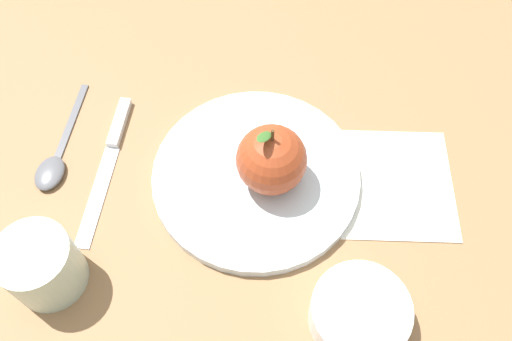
{
  "coord_description": "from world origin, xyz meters",
  "views": [
    {
      "loc": [
        0.12,
        0.32,
        0.56
      ],
      "look_at": [
        -0.03,
        0.03,
        0.02
      ],
      "focal_mm": 37.76,
      "sensor_mm": 36.0,
      "label": 1
    }
  ],
  "objects_px": {
    "side_bowl": "(360,313)",
    "cup": "(41,265)",
    "dinner_plate": "(256,176)",
    "knife": "(110,155)",
    "linen_napkin": "(395,183)",
    "spoon": "(55,161)",
    "apple": "(271,160)"
  },
  "relations": [
    {
      "from": "side_bowl",
      "to": "cup",
      "type": "distance_m",
      "value": 0.33
    },
    {
      "from": "dinner_plate",
      "to": "knife",
      "type": "bearing_deg",
      "value": -36.66
    },
    {
      "from": "dinner_plate",
      "to": "side_bowl",
      "type": "bearing_deg",
      "value": 95.14
    },
    {
      "from": "knife",
      "to": "linen_napkin",
      "type": "height_order",
      "value": "knife"
    },
    {
      "from": "dinner_plate",
      "to": "knife",
      "type": "relative_size",
      "value": 1.35
    },
    {
      "from": "knife",
      "to": "spoon",
      "type": "bearing_deg",
      "value": -17.66
    },
    {
      "from": "cup",
      "to": "linen_napkin",
      "type": "distance_m",
      "value": 0.41
    },
    {
      "from": "apple",
      "to": "linen_napkin",
      "type": "relative_size",
      "value": 0.65
    },
    {
      "from": "dinner_plate",
      "to": "apple",
      "type": "bearing_deg",
      "value": 132.66
    },
    {
      "from": "spoon",
      "to": "knife",
      "type": "bearing_deg",
      "value": 162.34
    },
    {
      "from": "knife",
      "to": "spoon",
      "type": "relative_size",
      "value": 1.22
    },
    {
      "from": "side_bowl",
      "to": "cup",
      "type": "relative_size",
      "value": 1.3
    },
    {
      "from": "apple",
      "to": "side_bowl",
      "type": "xyz_separation_m",
      "value": [
        -0.01,
        0.18,
        -0.03
      ]
    },
    {
      "from": "cup",
      "to": "spoon",
      "type": "relative_size",
      "value": 0.52
    },
    {
      "from": "cup",
      "to": "spoon",
      "type": "height_order",
      "value": "cup"
    },
    {
      "from": "apple",
      "to": "side_bowl",
      "type": "bearing_deg",
      "value": 91.67
    },
    {
      "from": "apple",
      "to": "cup",
      "type": "relative_size",
      "value": 1.26
    },
    {
      "from": "cup",
      "to": "knife",
      "type": "distance_m",
      "value": 0.17
    },
    {
      "from": "spoon",
      "to": "linen_napkin",
      "type": "xyz_separation_m",
      "value": [
        -0.36,
        0.21,
        -0.0
      ]
    },
    {
      "from": "cup",
      "to": "spoon",
      "type": "xyz_separation_m",
      "value": [
        -0.04,
        -0.14,
        -0.04
      ]
    },
    {
      "from": "knife",
      "to": "spoon",
      "type": "xyz_separation_m",
      "value": [
        0.06,
        -0.02,
        0.0
      ]
    },
    {
      "from": "knife",
      "to": "spoon",
      "type": "distance_m",
      "value": 0.07
    },
    {
      "from": "cup",
      "to": "linen_napkin",
      "type": "relative_size",
      "value": 0.52
    },
    {
      "from": "spoon",
      "to": "dinner_plate",
      "type": "bearing_deg",
      "value": 148.35
    },
    {
      "from": "cup",
      "to": "spoon",
      "type": "bearing_deg",
      "value": -106.81
    },
    {
      "from": "side_bowl",
      "to": "linen_napkin",
      "type": "relative_size",
      "value": 0.67
    },
    {
      "from": "side_bowl",
      "to": "linen_napkin",
      "type": "height_order",
      "value": "side_bowl"
    },
    {
      "from": "side_bowl",
      "to": "apple",
      "type": "bearing_deg",
      "value": -88.33
    },
    {
      "from": "dinner_plate",
      "to": "cup",
      "type": "relative_size",
      "value": 3.18
    },
    {
      "from": "apple",
      "to": "spoon",
      "type": "relative_size",
      "value": 0.65
    },
    {
      "from": "knife",
      "to": "linen_napkin",
      "type": "distance_m",
      "value": 0.35
    },
    {
      "from": "linen_napkin",
      "to": "side_bowl",
      "type": "bearing_deg",
      "value": 42.62
    }
  ]
}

